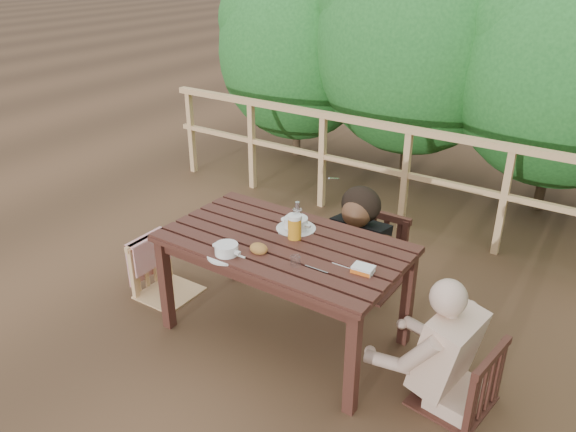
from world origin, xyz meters
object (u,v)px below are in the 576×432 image
Objects in this scene: soup_far at (296,224)px; chair_far at (368,226)px; table at (284,290)px; bread_roll at (259,249)px; tumbler at (296,262)px; beer_glass at (295,228)px; woman at (371,206)px; diner_right at (471,313)px; chair_left at (165,246)px; bottle at (297,220)px; butter_tub at (363,270)px; soup_near at (227,250)px; chair_right at (461,343)px.

chair_far is at bearing 74.52° from soup_far.
bread_roll is at bearing -101.60° from table.
chair_far reaches higher than tumbler.
soup_far is 0.15m from beer_glass.
woman is 1.39m from diner_right.
beer_glass is (-1.19, 0.04, 0.17)m from diner_right.
chair_left is at bearing 173.08° from bread_roll.
table is at bearing -85.89° from chair_left.
bottle is at bearing 68.02° from table.
bottle is 0.60m from butter_tub.
chair_left reaches higher than butter_tub.
chair_far reaches higher than bread_roll.
chair_left is 0.65× the size of diner_right.
chair_left is 6.73× the size of butter_tub.
bottle is (-0.13, -0.83, 0.18)m from woman.
diner_right reaches higher than table.
soup_far is 0.14m from bottle.
butter_tub is at bearing -89.98° from chair_left.
woman reaches higher than beer_glass.
soup_near is at bearing 74.08° from woman.
chair_left is at bearing 40.25° from woman.
butter_tub is (0.44, -0.99, 0.08)m from woman.
butter_tub reaches higher than table.
chair_far is 3.85× the size of soup_far.
beer_glass is 0.69× the size of bottle.
diner_right is at bearing 1.14° from table.
chair_right reaches higher than soup_near.
diner_right is 1.28m from soup_far.
diner_right is 17.45× the size of tumbler.
tumbler is (0.28, -0.01, 0.00)m from bread_roll.
bread_roll is at bearing -105.02° from bottle.
beer_glass is 0.58m from butter_tub.
soup_near is at bearing -67.31° from chair_right.
woman is 1.16m from bread_roll.
tumbler is (-0.99, -0.24, 0.11)m from diner_right.
chair_right is 0.64× the size of woman.
bread_roll is 0.47× the size of bottle.
chair_far is at bearing 89.82° from woman.
woman is at bearing 81.59° from beer_glass.
woman reaches higher than table.
diner_right reaches higher than butter_tub.
chair_left is 0.98× the size of chair_right.
chair_left is at bearing -164.18° from soup_far.
soup_near is at bearing 112.39° from diner_right.
beer_glass is at bearing 95.79° from diner_right.
chair_right is at bearing 14.86° from soup_near.
woman is at bearing 79.52° from bread_roll.
bread_roll is (-1.27, -0.24, 0.11)m from diner_right.
chair_right is 0.68m from butter_tub.
bread_roll is 0.28m from tumbler.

